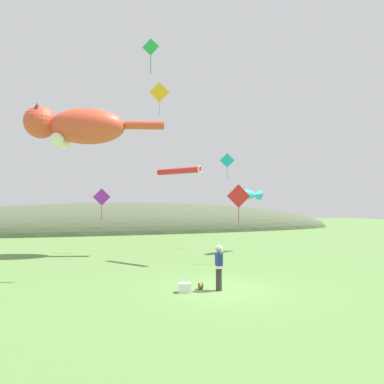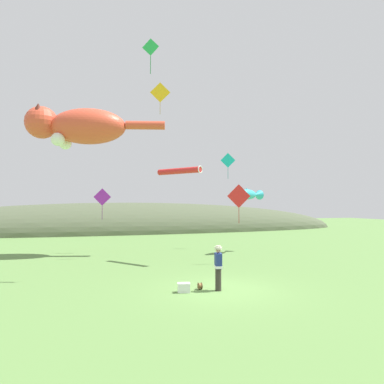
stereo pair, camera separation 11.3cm
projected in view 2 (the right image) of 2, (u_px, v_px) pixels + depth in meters
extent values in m
plane|color=#5B8442|center=(221.00, 290.00, 13.69)|extent=(120.00, 120.00, 0.00)
ellipsoid|color=#4C563D|center=(129.00, 231.00, 44.25)|extent=(60.69, 13.03, 7.35)
cylinder|color=#332D28|center=(218.00, 279.00, 13.59)|extent=(0.24, 0.24, 0.88)
cube|color=navy|center=(218.00, 261.00, 13.61)|extent=(0.30, 0.43, 0.60)
cube|color=white|center=(218.00, 267.00, 13.61)|extent=(0.32, 0.46, 0.10)
sphere|color=tan|center=(218.00, 250.00, 13.63)|extent=(0.20, 0.20, 0.20)
cylinder|color=#B2AD99|center=(218.00, 248.00, 13.63)|extent=(0.30, 0.30, 0.09)
cylinder|color=#B2AD99|center=(218.00, 247.00, 13.64)|extent=(0.20, 0.20, 0.07)
cylinder|color=olive|center=(200.00, 286.00, 13.79)|extent=(0.13, 0.20, 0.20)
cylinder|color=brown|center=(198.00, 286.00, 13.77)|extent=(0.02, 0.27, 0.27)
cylinder|color=brown|center=(201.00, 286.00, 13.81)|extent=(0.02, 0.27, 0.27)
cube|color=white|center=(184.00, 288.00, 13.31)|extent=(0.54, 0.42, 0.30)
cube|color=white|center=(184.00, 284.00, 13.32)|extent=(0.55, 0.43, 0.06)
ellipsoid|color=#E04C33|center=(88.00, 126.00, 23.66)|extent=(5.68, 3.93, 2.46)
ellipsoid|color=white|center=(85.00, 133.00, 23.64)|extent=(3.63, 2.29, 1.35)
sphere|color=#E04C33|center=(42.00, 123.00, 23.54)|extent=(2.21, 2.21, 2.21)
cone|color=#4E1A11|center=(38.00, 108.00, 22.97)|extent=(0.96, 0.96, 0.74)
cone|color=#4E1A11|center=(45.00, 113.00, 24.18)|extent=(0.96, 0.96, 0.74)
sphere|color=white|center=(58.00, 139.00, 22.81)|extent=(0.89, 0.89, 0.89)
sphere|color=white|center=(65.00, 143.00, 24.29)|extent=(0.89, 0.89, 0.89)
cylinder|color=#E04C33|center=(145.00, 125.00, 23.83)|extent=(2.77, 1.26, 0.59)
ellipsoid|color=#33B2CC|center=(247.00, 194.00, 24.45)|extent=(2.15, 1.71, 0.72)
cone|color=#33B2CC|center=(257.00, 195.00, 25.46)|extent=(0.94, 0.96, 0.72)
cone|color=#33B2CC|center=(247.00, 190.00, 24.42)|extent=(0.46, 0.46, 0.34)
sphere|color=black|center=(239.00, 193.00, 24.13)|extent=(0.17, 0.17, 0.17)
cylinder|color=red|center=(179.00, 171.00, 20.57)|extent=(2.17, 2.71, 0.36)
torus|color=white|center=(200.00, 169.00, 19.65)|extent=(0.39, 0.31, 0.44)
cube|color=yellow|center=(160.00, 92.00, 25.63)|extent=(1.48, 0.42, 1.53)
cylinder|color=black|center=(160.00, 92.00, 25.64)|extent=(0.99, 0.29, 0.02)
cube|color=#A98511|center=(160.00, 108.00, 25.59)|extent=(0.03, 0.02, 0.90)
cube|color=purple|center=(102.00, 197.00, 21.91)|extent=(1.08, 0.27, 1.11)
cylinder|color=black|center=(102.00, 197.00, 21.92)|extent=(0.73, 0.19, 0.02)
cube|color=#6B1A7C|center=(102.00, 213.00, 21.87)|extent=(0.03, 0.01, 0.90)
cube|color=red|center=(239.00, 196.00, 20.07)|extent=(1.38, 0.28, 1.40)
cylinder|color=black|center=(239.00, 196.00, 20.08)|extent=(0.92, 0.19, 0.02)
cube|color=maroon|center=(239.00, 216.00, 20.03)|extent=(0.03, 0.01, 0.90)
cube|color=green|center=(151.00, 47.00, 16.59)|extent=(0.77, 0.40, 0.85)
cylinder|color=black|center=(151.00, 47.00, 16.61)|extent=(0.52, 0.28, 0.02)
cube|color=#1A7C35|center=(151.00, 65.00, 16.56)|extent=(0.03, 0.02, 0.90)
cube|color=#19BFBF|center=(228.00, 160.00, 27.41)|extent=(1.12, 0.44, 1.19)
cylinder|color=black|center=(228.00, 160.00, 27.42)|extent=(0.75, 0.30, 0.02)
cube|color=#118585|center=(228.00, 173.00, 27.37)|extent=(0.03, 0.02, 0.90)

